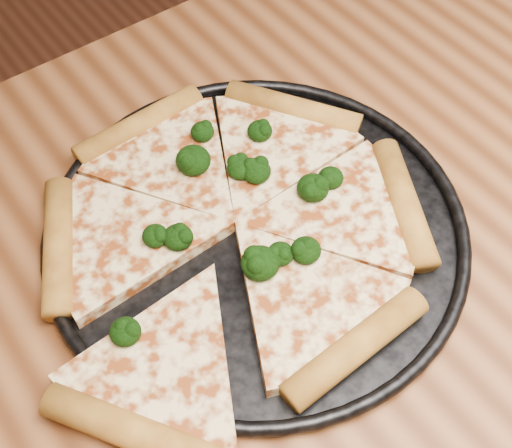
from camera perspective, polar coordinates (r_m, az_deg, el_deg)
dining_table at (r=0.69m, az=11.23°, el=-9.53°), size 1.20×0.90×0.75m
pizza_pan at (r=0.63m, az=0.00°, el=-0.44°), size 0.38×0.38×0.02m
pizza at (r=0.62m, az=-1.96°, el=-0.53°), size 0.39×0.34×0.03m
broccoli_florets at (r=0.62m, az=-1.24°, el=1.52°), size 0.25×0.19×0.02m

